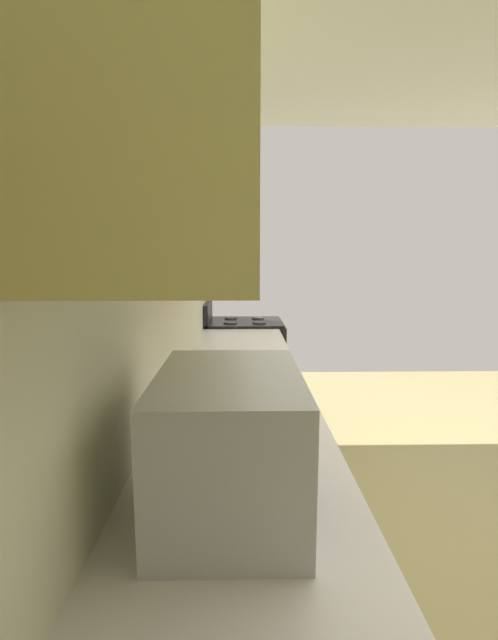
# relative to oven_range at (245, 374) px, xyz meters

# --- Properties ---
(ground_plane) EXTENTS (6.96, 6.96, 0.00)m
(ground_plane) POSITION_rel_oven_range_xyz_m (-1.74, -1.08, -0.47)
(ground_plane) COLOR tan
(wall_back) EXTENTS (4.47, 0.12, 2.65)m
(wall_back) POSITION_rel_oven_range_xyz_m (-1.74, 0.39, 0.85)
(wall_back) COLOR beige
(wall_back) RESTS_ON ground_plane
(counter_run) EXTENTS (3.62, 0.61, 0.92)m
(counter_run) POSITION_rel_oven_range_xyz_m (-2.10, 0.04, -0.01)
(counter_run) COLOR #D1C575
(counter_run) RESTS_ON ground_plane
(upper_cabinets) EXTENTS (2.37, 0.32, 0.62)m
(upper_cabinets) POSITION_rel_oven_range_xyz_m (-2.10, 0.17, 1.30)
(upper_cabinets) COLOR #D0C975
(oven_range) EXTENTS (0.58, 0.67, 1.10)m
(oven_range) POSITION_rel_oven_range_xyz_m (0.00, 0.00, 0.00)
(oven_range) COLOR black
(oven_range) RESTS_ON ground_plane
(microwave) EXTENTS (0.48, 0.33, 0.32)m
(microwave) POSITION_rel_oven_range_xyz_m (-2.71, 0.05, 0.60)
(microwave) COLOR #B7BABF
(microwave) RESTS_ON counter_run
(bowl) EXTENTS (0.20, 0.20, 0.06)m
(bowl) POSITION_rel_oven_range_xyz_m (-2.12, -0.06, 0.48)
(bowl) COLOR #D84C47
(bowl) RESTS_ON counter_run
(kettle) EXTENTS (0.19, 0.14, 0.16)m
(kettle) POSITION_rel_oven_range_xyz_m (-1.80, -0.06, 0.51)
(kettle) COLOR red
(kettle) RESTS_ON counter_run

